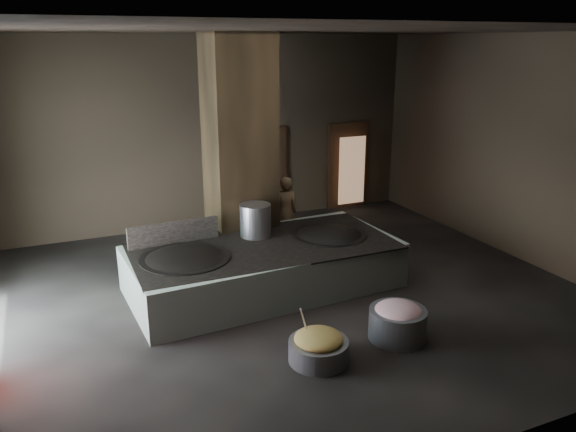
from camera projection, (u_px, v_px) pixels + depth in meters
name	position (u px, v px, depth m)	size (l,w,h in m)	color
floor	(293.00, 295.00, 10.12)	(10.00, 9.00, 0.10)	black
ceiling	(294.00, 27.00, 8.74)	(10.00, 9.00, 0.10)	black
back_wall	(215.00, 132.00, 13.41)	(10.00, 0.10, 4.50)	black
front_wall	(484.00, 266.00, 5.46)	(10.00, 0.10, 4.50)	black
right_wall	(520.00, 148.00, 11.36)	(0.10, 9.00, 4.50)	black
pillar	(240.00, 152.00, 10.98)	(1.20, 1.20, 4.50)	black
hearth_platform	(264.00, 267.00, 10.20)	(4.77, 2.28, 0.83)	#B9CDB8
platform_cap	(264.00, 246.00, 10.08)	(4.67, 2.24, 0.03)	black
wok_left	(185.00, 263.00, 9.50)	(1.50, 1.50, 0.41)	black
wok_left_rim	(185.00, 259.00, 9.48)	(1.53, 1.53, 0.05)	black
wok_right	(329.00, 238.00, 10.66)	(1.40, 1.40, 0.39)	black
wok_right_rim	(329.00, 235.00, 10.64)	(1.43, 1.43, 0.05)	black
stock_pot	(255.00, 220.00, 10.48)	(0.58, 0.58, 0.62)	silver
splash_guard	(174.00, 233.00, 10.11)	(1.66, 0.06, 0.41)	black
cook	(285.00, 212.00, 12.14)	(0.58, 0.37, 1.58)	olive
veg_basin	(318.00, 351.00, 7.92)	(0.85, 0.85, 0.31)	slate
veg_fill	(319.00, 339.00, 7.87)	(0.70, 0.70, 0.22)	olive
ladle	(305.00, 323.00, 7.88)	(0.03, 0.03, 0.67)	silver
meat_basin	(397.00, 324.00, 8.50)	(0.87, 0.87, 0.48)	slate
meat_fill	(398.00, 311.00, 8.44)	(0.72, 0.72, 0.28)	#CA7984
doorway_near	(264.00, 175.00, 14.13)	(1.18, 0.08, 2.38)	black
doorway_near_glow	(262.00, 176.00, 14.20)	(0.74, 0.04, 1.75)	#8C6647
doorway_far	(348.00, 167.00, 15.04)	(1.18, 0.08, 2.38)	black
doorway_far_glow	(352.00, 170.00, 14.84)	(0.76, 0.04, 1.79)	#8C6647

